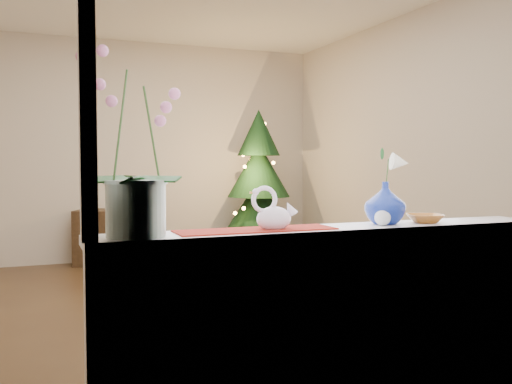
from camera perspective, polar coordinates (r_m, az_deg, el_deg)
ground at (r=4.96m, az=-6.14°, el=-11.19°), size 5.00×5.00×0.00m
wall_back at (r=7.25m, az=-11.50°, el=4.02°), size 4.50×0.10×2.70m
wall_front at (r=2.49m, az=9.33°, el=6.10°), size 4.50×0.10×2.70m
wall_right at (r=5.82m, az=15.70°, el=4.23°), size 0.10×5.00×2.70m
window_apron at (r=2.64m, az=8.70°, el=-14.09°), size 2.20×0.08×0.88m
windowsill at (r=2.62m, az=7.78°, el=-3.91°), size 2.20×0.26×0.04m
window_frame at (r=2.56m, az=9.04°, el=13.92°), size 2.22×0.06×1.60m
runner at (r=2.45m, az=0.01°, el=-3.80°), size 0.70×0.20×0.01m
orchid_pot at (r=2.28m, az=-12.01°, el=4.87°), size 0.29×0.29×0.74m
swan at (r=2.46m, az=1.80°, el=-1.73°), size 0.23×0.13×0.18m
blue_vase at (r=2.77m, az=12.79°, el=-0.76°), size 0.22×0.22×0.23m
lily at (r=2.76m, az=12.84°, el=3.44°), size 0.13×0.07×0.17m
paperweight at (r=2.69m, az=12.55°, el=-2.52°), size 0.09×0.09×0.08m
amber_dish at (r=2.88m, az=16.56°, el=-2.61°), size 0.19×0.19×0.04m
xmas_tree at (r=7.08m, az=0.27°, el=0.73°), size 1.21×1.21×1.87m
side_table at (r=6.94m, az=-13.97°, el=-4.43°), size 0.97×0.76×0.65m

